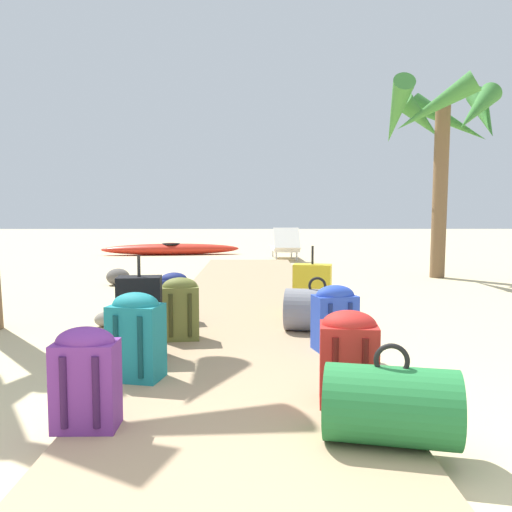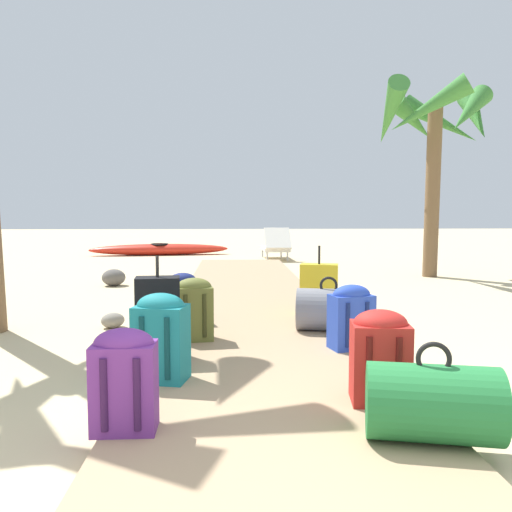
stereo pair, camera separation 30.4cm
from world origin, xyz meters
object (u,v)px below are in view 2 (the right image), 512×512
object	(u,v)px
duffel_bag_green	(432,403)
backpack_navy	(183,296)
suitcase_black	(158,317)
palm_tree_far_right	(435,128)
kayak	(160,249)
backpack_olive	(194,307)
lounge_chair	(275,246)
backpack_red	(380,354)
duffel_bag_grey	(328,309)
suitcase_yellow	(319,289)
backpack_blue	(351,315)
backpack_teal	(161,335)
backpack_purple	(124,377)

from	to	relation	value
duffel_bag_green	backpack_navy	size ratio (longest dim) A/B	1.39
suitcase_black	palm_tree_far_right	size ratio (longest dim) A/B	0.22
backpack_navy	kayak	distance (m)	9.21
backpack_olive	lounge_chair	distance (m)	8.44
kayak	backpack_red	bearing A→B (deg)	-76.44
suitcase_black	duffel_bag_green	xyz separation A→B (m)	(1.48, -1.50, -0.12)
duffel_bag_grey	palm_tree_far_right	world-z (taller)	palm_tree_far_right
suitcase_yellow	suitcase_black	size ratio (longest dim) A/B	0.96
duffel_bag_green	backpack_olive	world-z (taller)	backpack_olive
backpack_blue	duffel_bag_green	bearing A→B (deg)	-90.11
suitcase_yellow	backpack_teal	size ratio (longest dim) A/B	1.28
backpack_navy	palm_tree_far_right	bearing A→B (deg)	45.20
suitcase_yellow	backpack_purple	distance (m)	3.27
backpack_olive	backpack_navy	xyz separation A→B (m)	(-0.16, 0.74, -0.02)
backpack_red	kayak	xyz separation A→B (m)	(-2.74, 11.36, -0.21)
duffel_bag_green	kayak	distance (m)	12.21
duffel_bag_grey	palm_tree_far_right	distance (m)	5.75
duffel_bag_green	kayak	bearing A→B (deg)	103.46
suitcase_black	palm_tree_far_right	bearing A→B (deg)	52.43
backpack_purple	backpack_olive	distance (m)	1.86
kayak	suitcase_yellow	bearing A→B (deg)	-72.11
backpack_teal	backpack_red	bearing A→B (deg)	-19.17
backpack_purple	duffel_bag_grey	size ratio (longest dim) A/B	0.81
suitcase_yellow	backpack_blue	distance (m)	1.42
backpack_navy	palm_tree_far_right	world-z (taller)	palm_tree_far_right
backpack_blue	backpack_olive	world-z (taller)	backpack_olive
duffel_bag_grey	backpack_olive	xyz separation A→B (m)	(-1.19, -0.30, 0.08)
backpack_red	backpack_olive	distance (m)	1.90
suitcase_black	lounge_chair	distance (m)	9.00
duffel_bag_green	lounge_chair	xyz separation A→B (m)	(0.14, 10.36, 0.06)
backpack_navy	lounge_chair	size ratio (longest dim) A/B	0.31
duffel_bag_green	lounge_chair	world-z (taller)	lounge_chair
suitcase_black	backpack_red	distance (m)	1.70
backpack_purple	palm_tree_far_right	distance (m)	8.14
backpack_purple	lounge_chair	xyz separation A→B (m)	(1.61, 10.18, -0.02)
backpack_teal	kayak	xyz separation A→B (m)	(-1.45, 10.91, -0.22)
suitcase_black	backpack_red	size ratio (longest dim) A/B	1.42
suitcase_yellow	lounge_chair	world-z (taller)	suitcase_yellow
suitcase_yellow	backpack_blue	size ratio (longest dim) A/B	1.42
duffel_bag_green	backpack_purple	distance (m)	1.48
backpack_purple	palm_tree_far_right	world-z (taller)	palm_tree_far_right
suitcase_black	backpack_teal	world-z (taller)	suitcase_black
suitcase_yellow	lounge_chair	bearing A→B (deg)	88.77
duffel_bag_grey	palm_tree_far_right	xyz separation A→B (m)	(2.68, 4.51, 2.35)
backpack_navy	palm_tree_far_right	distance (m)	6.18
lounge_chair	palm_tree_far_right	bearing A→B (deg)	-54.73
suitcase_yellow	kayak	xyz separation A→B (m)	(-2.83, 8.76, -0.19)
backpack_purple	backpack_blue	world-z (taller)	backpack_purple
palm_tree_far_right	kayak	distance (m)	7.83
duffel_bag_grey	backpack_navy	xyz separation A→B (m)	(-1.36, 0.44, 0.06)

